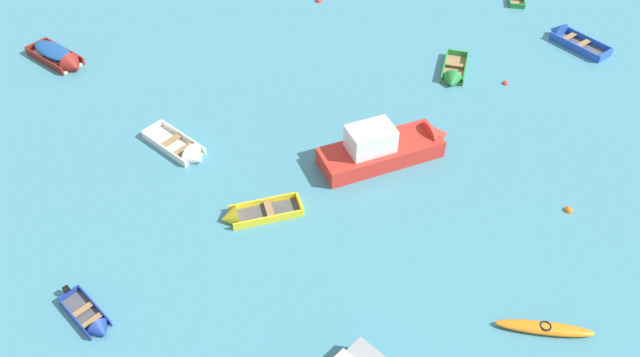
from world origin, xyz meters
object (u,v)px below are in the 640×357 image
object	(u,v)px
rowboat_green_near_camera	(453,76)
rowboat_white_foreground_center	(187,152)
rowboat_maroon_outer_left	(61,58)
rowboat_blue_near_right	(566,37)
kayak_orange_back_row_left	(545,328)
mooring_buoy_outer_edge	(319,1)
motor_launch_red_center	(390,146)
rowboat_yellow_back_row_center	(245,215)
rowboat_deep_blue_far_back	(93,322)
mooring_buoy_midfield	(568,211)
mooring_buoy_between_boats_right	(505,84)

from	to	relation	value
rowboat_green_near_camera	rowboat_white_foreground_center	world-z (taller)	rowboat_white_foreground_center
rowboat_maroon_outer_left	rowboat_blue_near_right	world-z (taller)	rowboat_maroon_outer_left
rowboat_maroon_outer_left	kayak_orange_back_row_left	xyz separation A→B (m)	(20.15, -22.22, -0.19)
rowboat_maroon_outer_left	mooring_buoy_outer_edge	size ratio (longest dim) A/B	8.65
motor_launch_red_center	rowboat_yellow_back_row_center	xyz separation A→B (m)	(-7.40, -2.82, -0.52)
rowboat_deep_blue_far_back	rowboat_white_foreground_center	size ratio (longest dim) A/B	0.72
rowboat_deep_blue_far_back	rowboat_yellow_back_row_center	size ratio (longest dim) A/B	0.74
motor_launch_red_center	rowboat_maroon_outer_left	bearing A→B (deg)	145.67
rowboat_deep_blue_far_back	kayak_orange_back_row_left	size ratio (longest dim) A/B	0.74
rowboat_green_near_camera	rowboat_deep_blue_far_back	world-z (taller)	rowboat_green_near_camera
rowboat_deep_blue_far_back	rowboat_maroon_outer_left	bearing A→B (deg)	99.72
rowboat_blue_near_right	rowboat_yellow_back_row_center	size ratio (longest dim) A/B	1.10
rowboat_deep_blue_far_back	kayak_orange_back_row_left	distance (m)	17.26
mooring_buoy_outer_edge	rowboat_yellow_back_row_center	bearing A→B (deg)	-109.73
rowboat_maroon_outer_left	rowboat_deep_blue_far_back	distance (m)	19.12
rowboat_maroon_outer_left	motor_launch_red_center	size ratio (longest dim) A/B	0.58
rowboat_maroon_outer_left	kayak_orange_back_row_left	size ratio (longest dim) A/B	1.09
rowboat_deep_blue_far_back	rowboat_white_foreground_center	distance (m)	10.01
rowboat_white_foreground_center	kayak_orange_back_row_left	bearing A→B (deg)	-43.96
rowboat_green_near_camera	mooring_buoy_midfield	size ratio (longest dim) A/B	9.09
rowboat_maroon_outer_left	mooring_buoy_between_boats_right	distance (m)	25.92
rowboat_blue_near_right	mooring_buoy_outer_edge	xyz separation A→B (m)	(-14.24, 7.65, -0.22)
mooring_buoy_outer_edge	mooring_buoy_between_boats_right	xyz separation A→B (m)	(8.72, -11.37, 0.00)
kayak_orange_back_row_left	mooring_buoy_outer_edge	bearing A→B (deg)	98.12
rowboat_yellow_back_row_center	rowboat_maroon_outer_left	bearing A→B (deg)	123.46
mooring_buoy_outer_edge	rowboat_white_foreground_center	bearing A→B (deg)	-122.98
rowboat_blue_near_right	mooring_buoy_outer_edge	distance (m)	16.16
motor_launch_red_center	rowboat_blue_near_right	bearing A→B (deg)	32.07
rowboat_blue_near_right	motor_launch_red_center	xyz separation A→B (m)	(-13.67, -8.56, 0.48)
rowboat_deep_blue_far_back	motor_launch_red_center	bearing A→B (deg)	28.16
rowboat_maroon_outer_left	motor_launch_red_center	xyz separation A→B (m)	(16.89, -11.53, 0.33)
rowboat_green_near_camera	rowboat_maroon_outer_left	xyz separation A→B (m)	(-22.25, 5.67, 0.17)
rowboat_yellow_back_row_center	rowboat_deep_blue_far_back	bearing A→B (deg)	-144.35
rowboat_maroon_outer_left	mooring_buoy_outer_edge	xyz separation A→B (m)	(16.32, 4.68, -0.36)
mooring_buoy_between_boats_right	mooring_buoy_outer_edge	bearing A→B (deg)	127.50
rowboat_green_near_camera	mooring_buoy_outer_edge	xyz separation A→B (m)	(-5.93, 10.35, -0.19)
rowboat_maroon_outer_left	mooring_buoy_between_boats_right	size ratio (longest dim) A/B	11.62
rowboat_maroon_outer_left	rowboat_blue_near_right	bearing A→B (deg)	-5.56
rowboat_green_near_camera	mooring_buoy_midfield	xyz separation A→B (m)	(1.74, -10.88, -0.19)
rowboat_white_foreground_center	mooring_buoy_midfield	world-z (taller)	rowboat_white_foreground_center
rowboat_green_near_camera	rowboat_white_foreground_center	distance (m)	15.69
rowboat_maroon_outer_left	rowboat_white_foreground_center	xyz separation A→B (m)	(7.05, -9.59, -0.18)
motor_launch_red_center	mooring_buoy_between_boats_right	bearing A→B (deg)	30.72
rowboat_maroon_outer_left	mooring_buoy_midfield	distance (m)	29.14
rowboat_blue_near_right	rowboat_white_foreground_center	world-z (taller)	rowboat_blue_near_right
rowboat_green_near_camera	kayak_orange_back_row_left	world-z (taller)	rowboat_green_near_camera
rowboat_maroon_outer_left	rowboat_deep_blue_far_back	xyz separation A→B (m)	(3.23, -18.84, -0.22)
rowboat_green_near_camera	mooring_buoy_midfield	bearing A→B (deg)	-80.90
rowboat_deep_blue_far_back	mooring_buoy_midfield	distance (m)	20.89
rowboat_maroon_outer_left	kayak_orange_back_row_left	world-z (taller)	rowboat_maroon_outer_left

